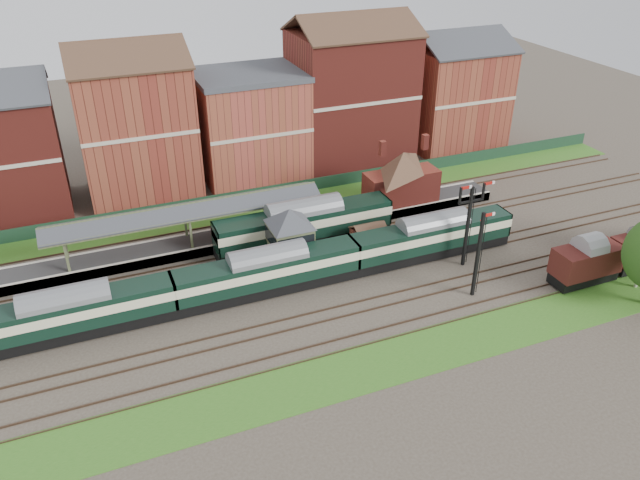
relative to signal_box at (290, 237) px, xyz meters
name	(u,v)px	position (x,y,z in m)	size (l,w,h in m)	color
ground	(334,278)	(3.00, -3.25, -3.19)	(160.00, 160.00, 0.00)	#473D33
grass_back	(277,205)	(3.00, 12.75, -3.16)	(90.00, 4.50, 0.06)	#2D6619
grass_front	(398,358)	(3.00, -15.25, -3.16)	(90.00, 5.00, 0.06)	#2D6619
fence	(271,192)	(3.00, 14.75, -2.44)	(90.00, 0.12, 1.50)	#193823
platform	(250,235)	(-2.00, 6.50, -2.69)	(55.00, 3.40, 1.00)	#2D2D2D
signal_box	(290,237)	(0.00, 0.00, 0.00)	(5.40, 5.40, 6.00)	#5D6A4B
brick_hut	(369,239)	(8.00, 0.00, -2.00)	(3.20, 2.64, 2.94)	maroon
station_building	(402,177)	(15.00, 6.50, 0.76)	(8.10, 8.10, 5.90)	maroon
canopy	(186,208)	(-8.00, 6.50, 1.39)	(26.00, 3.89, 4.08)	#4D5837
semaphore_bracket	(469,221)	(15.04, -5.75, 1.44)	(3.60, 0.25, 8.18)	black
semaphore_siding	(478,253)	(13.02, -10.25, 0.96)	(1.23, 0.25, 8.00)	black
town_backdrop	(249,120)	(2.82, 21.75, 3.81)	(69.00, 10.00, 16.00)	maroon
dmu_train	(268,271)	(-3.19, -3.25, -0.99)	(48.53, 2.56, 3.73)	black
platform_railcar	(304,224)	(2.62, 3.25, -0.81)	(17.66, 2.78, 4.07)	black
goods_van_a	(586,262)	(23.21, -12.25, -1.10)	(6.07, 2.63, 3.68)	black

